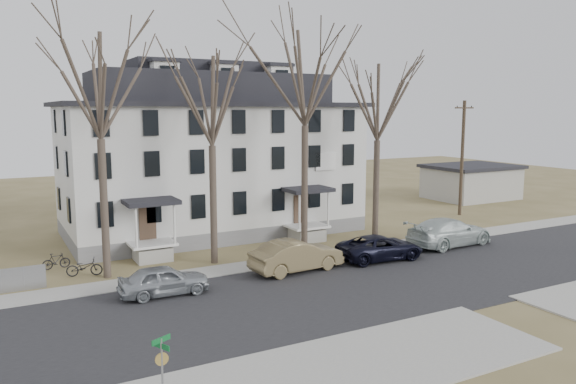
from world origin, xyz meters
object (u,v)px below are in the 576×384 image
car_silver (164,281)px  car_navy (380,248)px  street_sign (162,363)px  boarding_house (211,157)px  bicycle_right (56,262)px  tree_mid_right (378,97)px  tree_center (305,71)px  tree_far_left (98,78)px  utility_pole_far (462,157)px  car_white (449,232)px  tree_mid_left (211,94)px  car_tan (297,256)px  bicycle_left (84,268)px

car_silver → car_navy: 12.99m
car_silver → street_sign: size_ratio=1.81×
boarding_house → bicycle_right: bearing=-154.6°
tree_mid_right → car_navy: bearing=-123.5°
tree_center → car_navy: size_ratio=2.84×
tree_far_left → utility_pole_far: 30.29m
utility_pole_far → car_white: 12.25m
tree_mid_left → tree_mid_right: 11.50m
car_tan → bicycle_right: size_ratio=3.54×
boarding_house → car_navy: bearing=-64.6°
tree_center → car_silver: tree_center is taller
utility_pole_far → street_sign: bearing=-148.5°
tree_mid_right → utility_pole_far: 13.55m
bicycle_left → street_sign: size_ratio=0.78×
car_tan → street_sign: (-10.48, -10.80, 0.72)m
tree_mid_left → bicycle_left: (-7.04, 0.69, -9.12)m
tree_far_left → tree_mid_right: bearing=0.0°
street_sign → tree_center: bearing=23.1°
car_silver → street_sign: 10.76m
tree_mid_right → utility_pole_far: (12.00, 4.20, -4.70)m
tree_mid_left → tree_mid_right: size_ratio=1.00×
car_white → street_sign: bearing=113.2°
car_navy → bicycle_left: size_ratio=2.82×
utility_pole_far → car_silver: 29.27m
bicycle_right → utility_pole_far: bearing=-91.3°
boarding_house → car_tan: bearing=-88.6°
tree_mid_left → car_tan: (3.30, -3.83, -8.74)m
tree_far_left → utility_pole_far: bearing=8.1°
utility_pole_far → tree_mid_left: bearing=-169.9°
car_tan → bicycle_left: size_ratio=2.85×
boarding_house → car_navy: size_ratio=4.02×
boarding_house → car_white: bearing=-44.5°
car_tan → car_white: 11.53m
tree_far_left → bicycle_right: size_ratio=9.28×
car_silver → bicycle_left: bearing=31.8°
tree_center → utility_pole_far: bearing=13.5°
car_white → utility_pole_far: bearing=-52.3°
boarding_house → tree_mid_left: bearing=-110.2°
bicycle_left → bicycle_right: (-1.16, 2.15, -0.04)m
tree_center → tree_mid_right: tree_center is taller
tree_mid_right → car_silver: tree_mid_right is taller
tree_far_left → car_tan: tree_far_left is taller
car_silver → street_sign: bearing=166.0°
utility_pole_far → bicycle_left: 31.06m
tree_center → bicycle_left: size_ratio=8.02×
tree_mid_left → tree_center: (6.00, 0.00, 1.48)m
car_navy → bicycle_right: bearing=72.3°
boarding_house → tree_mid_right: 12.51m
tree_mid_right → car_white: (3.33, -3.46, -8.71)m
tree_mid_left → bicycle_left: size_ratio=6.95×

